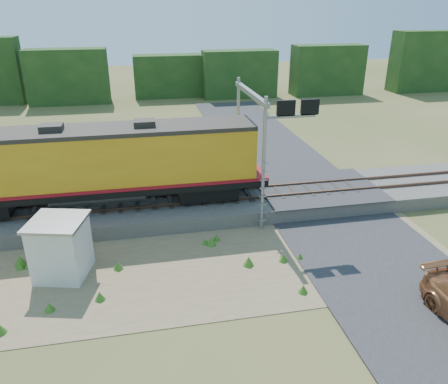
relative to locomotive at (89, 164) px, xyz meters
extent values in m
plane|color=#475123|center=(5.88, -6.00, -3.27)|extent=(140.00, 140.00, 0.00)
cube|color=slate|center=(5.88, 0.00, -2.87)|extent=(70.00, 5.00, 0.80)
cube|color=brown|center=(5.88, -0.72, -2.39)|extent=(70.00, 0.10, 0.16)
cube|color=brown|center=(5.88, 0.72, -2.39)|extent=(70.00, 0.10, 0.16)
cube|color=#8C7754|center=(3.88, -5.50, -3.26)|extent=(26.00, 8.00, 0.03)
cube|color=#38383A|center=(12.88, 0.00, -2.44)|extent=(7.00, 5.20, 0.06)
cube|color=#38383A|center=(12.88, 16.00, -3.23)|extent=(7.00, 24.00, 0.08)
cube|color=#173A15|center=(5.88, 32.00, -0.02)|extent=(36.00, 3.00, 6.50)
cube|color=black|center=(6.16, 0.00, -1.90)|extent=(3.27, 2.09, 0.82)
cube|color=black|center=(0.26, 0.00, -1.33)|extent=(18.16, 2.72, 0.33)
cylinder|color=gray|center=(0.26, 0.00, -1.77)|extent=(4.99, 1.09, 1.09)
cube|color=gold|center=(0.26, 0.00, 0.24)|extent=(16.79, 2.63, 2.81)
cube|color=maroon|center=(0.26, 0.00, -1.06)|extent=(18.16, 2.77, 0.16)
cube|color=#28231E|center=(0.26, 0.00, 1.76)|extent=(16.79, 2.68, 0.22)
cube|color=#28231E|center=(-1.55, 0.00, 1.96)|extent=(1.09, 0.91, 0.41)
cube|color=#28231E|center=(2.99, 0.00, 1.96)|extent=(1.09, 0.91, 0.41)
cube|color=silver|center=(-0.99, -5.09, -2.00)|extent=(2.47, 2.47, 2.54)
cube|color=gray|center=(-0.99, -5.09, -0.68)|extent=(2.72, 2.72, 0.12)
cylinder|color=gray|center=(8.58, -2.80, 0.22)|extent=(0.18, 0.18, 6.98)
cylinder|color=gray|center=(8.58, 2.80, 0.22)|extent=(0.18, 0.18, 6.98)
cube|color=gray|center=(8.58, 0.00, 3.31)|extent=(0.25, 6.20, 0.25)
cube|color=gray|center=(9.78, -2.80, 2.71)|extent=(2.59, 0.15, 0.15)
cube|color=black|center=(9.58, -2.80, 3.11)|extent=(0.90, 0.15, 0.75)
cube|color=black|center=(10.77, -2.80, 3.11)|extent=(0.90, 0.15, 0.75)
camera|label=1|loc=(2.69, -22.26, 7.72)|focal=35.00mm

